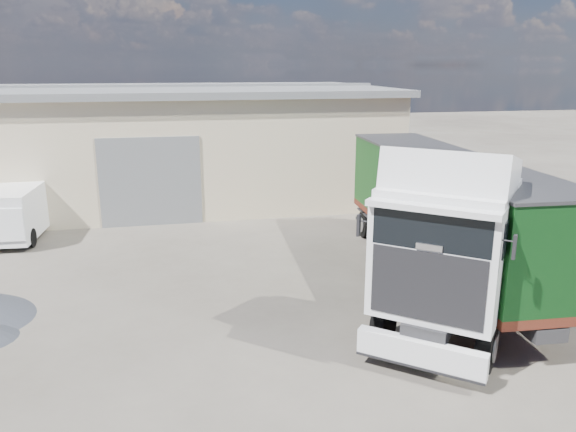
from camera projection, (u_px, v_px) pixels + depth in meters
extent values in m
plane|color=#2B2722|center=(228.00, 329.00, 13.94)|extent=(120.00, 120.00, 0.00)
cube|color=#B7AC8D|center=(68.00, 147.00, 27.20)|extent=(30.00, 12.00, 5.00)
cube|color=#5D5F62|center=(62.00, 91.00, 26.51)|extent=(30.60, 12.60, 0.30)
cube|color=#5D5F62|center=(151.00, 182.00, 22.49)|extent=(4.00, 0.08, 3.60)
cube|color=#5D5F62|center=(62.00, 87.00, 26.45)|extent=(30.60, 0.40, 0.15)
cube|color=#953E25|center=(509.00, 202.00, 21.58)|extent=(0.35, 26.00, 2.50)
cylinder|color=black|center=(433.00, 335.00, 12.42)|extent=(2.70, 2.53, 1.12)
cylinder|color=black|center=(467.00, 280.00, 15.56)|extent=(2.74, 2.56, 1.12)
cylinder|color=black|center=(477.00, 264.00, 16.81)|extent=(2.74, 2.56, 1.12)
cube|color=#2D2D30|center=(459.00, 281.00, 14.47)|extent=(5.23, 5.91, 0.32)
cube|color=white|center=(420.00, 354.00, 11.57)|extent=(2.22, 1.94, 0.58)
cube|color=white|center=(443.00, 251.00, 12.26)|extent=(3.58, 3.55, 2.58)
cube|color=black|center=(427.00, 287.00, 11.33)|extent=(1.81, 1.55, 1.48)
cube|color=black|center=(431.00, 232.00, 11.05)|extent=(1.84, 1.58, 0.79)
cube|color=white|center=(451.00, 175.00, 12.01)|extent=(3.31, 3.25, 1.29)
cube|color=#0C584B|center=(390.00, 249.00, 13.30)|extent=(0.52, 0.61, 1.16)
cube|color=#0C584B|center=(508.00, 268.00, 12.08)|extent=(0.52, 0.61, 1.16)
cylinder|color=#2D2D30|center=(470.00, 257.00, 15.58)|extent=(1.63, 1.63, 0.13)
cube|color=#2D2D30|center=(468.00, 312.00, 13.63)|extent=(0.30, 0.30, 1.03)
cube|color=#2D2D30|center=(532.00, 308.00, 13.89)|extent=(0.30, 0.30, 1.03)
cylinder|color=black|center=(397.00, 228.00, 20.81)|extent=(2.45, 1.12, 1.00)
cube|color=#2D2D30|center=(441.00, 251.00, 17.08)|extent=(1.35, 11.31, 0.33)
cube|color=#512012|center=(441.00, 242.00, 17.00)|extent=(2.95, 11.39, 0.23)
cube|color=black|center=(445.00, 199.00, 16.66)|extent=(2.95, 11.39, 2.45)
cube|color=#2D2D30|center=(448.00, 157.00, 16.33)|extent=(3.01, 11.45, 0.08)
cylinder|color=black|center=(4.00, 239.00, 19.98)|extent=(2.06, 0.84, 0.69)
cylinder|color=black|center=(33.00, 215.00, 23.20)|extent=(2.06, 0.84, 0.69)
cube|color=white|center=(17.00, 207.00, 21.39)|extent=(2.36, 4.97, 1.79)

